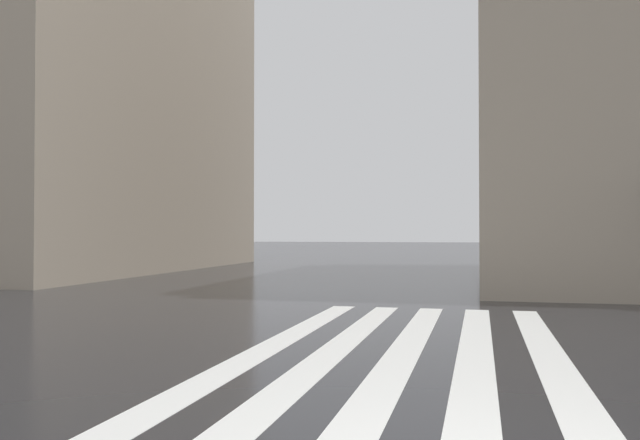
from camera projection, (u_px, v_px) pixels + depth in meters
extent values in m
cube|color=silver|center=(558.00, 372.00, 8.24)|extent=(13.00, 0.50, 0.01)
cube|color=silver|center=(475.00, 368.00, 8.47)|extent=(13.00, 0.50, 0.01)
cube|color=silver|center=(396.00, 364.00, 8.70)|extent=(13.00, 0.50, 0.01)
cube|color=silver|center=(321.00, 361.00, 8.94)|extent=(13.00, 0.50, 0.01)
cube|color=silver|center=(251.00, 357.00, 9.17)|extent=(13.00, 0.50, 0.01)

